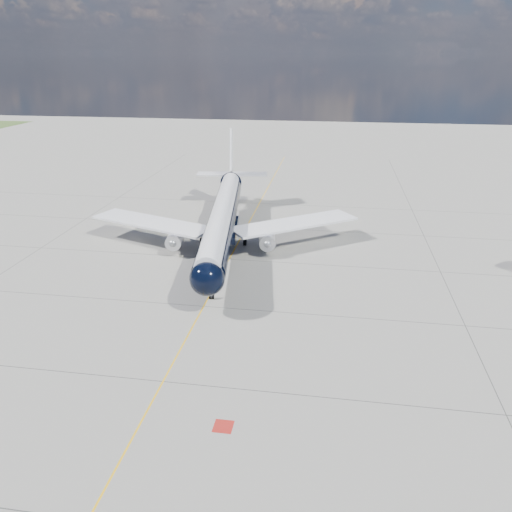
# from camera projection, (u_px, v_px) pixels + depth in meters

# --- Properties ---
(ground) EXTENTS (320.00, 320.00, 0.00)m
(ground) POSITION_uv_depth(u_px,v_px,m) (236.00, 247.00, 78.14)
(ground) COLOR gray
(ground) RESTS_ON ground
(taxiway_centerline) EXTENTS (0.16, 160.00, 0.01)m
(taxiway_centerline) POSITION_uv_depth(u_px,v_px,m) (229.00, 259.00, 73.56)
(taxiway_centerline) COLOR #F8B30D
(taxiway_centerline) RESTS_ON ground
(red_marking) EXTENTS (1.60, 1.60, 0.01)m
(red_marking) POSITION_uv_depth(u_px,v_px,m) (223.00, 426.00, 40.55)
(red_marking) COLOR maroon
(red_marking) RESTS_ON ground
(main_airliner) EXTENTS (42.64, 52.29, 15.13)m
(main_airliner) POSITION_uv_depth(u_px,v_px,m) (223.00, 216.00, 77.60)
(main_airliner) COLOR black
(main_airliner) RESTS_ON ground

